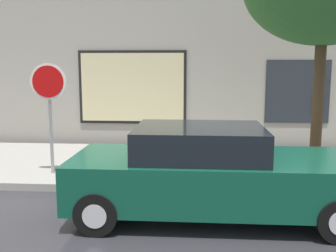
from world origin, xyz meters
The scene contains 6 objects.
ground_plane centered at (0.00, 0.00, 0.00)m, with size 60.00×60.00×0.00m, color #333338.
sidewalk centered at (0.00, 3.00, 0.07)m, with size 20.00×4.00×0.15m, color #A3A099.
building_facade centered at (-0.01, 5.50, 3.48)m, with size 20.00×0.67×7.00m.
parked_car centered at (0.20, -0.04, 0.73)m, with size 4.50×1.93×1.48m.
fire_hydrant centered at (-0.59, 1.93, 0.52)m, with size 0.30×0.44×0.77m.
stop_sign centered at (-3.10, 1.78, 1.80)m, with size 0.76×0.10×2.34m.
Camera 1 is at (-0.02, -6.22, 2.43)m, focal length 42.20 mm.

